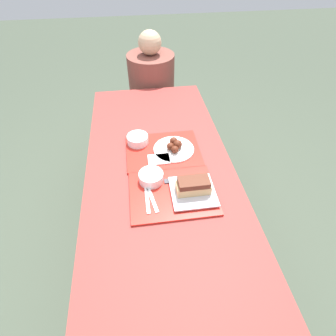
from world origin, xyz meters
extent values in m
plane|color=#424C3D|center=(0.00, 0.00, 0.00)|extent=(12.00, 12.00, 0.00)
cube|color=maroon|center=(0.00, 0.00, 0.74)|extent=(0.77, 1.80, 0.04)
cylinder|color=maroon|center=(-0.32, 0.82, 0.36)|extent=(0.07, 0.07, 0.72)
cylinder|color=maroon|center=(0.32, 0.82, 0.36)|extent=(0.07, 0.07, 0.72)
cube|color=maroon|center=(0.00, 1.12, 0.41)|extent=(0.73, 0.28, 0.04)
cylinder|color=maroon|center=(-0.30, 1.12, 0.20)|extent=(0.06, 0.06, 0.39)
cylinder|color=maroon|center=(0.30, 1.12, 0.20)|extent=(0.06, 0.06, 0.39)
cube|color=red|center=(0.04, -0.15, 0.77)|extent=(0.40, 0.31, 0.01)
cube|color=red|center=(0.03, 0.16, 0.77)|extent=(0.40, 0.31, 0.01)
cylinder|color=white|center=(-0.05, -0.06, 0.80)|extent=(0.12, 0.12, 0.05)
cylinder|color=beige|center=(-0.05, -0.06, 0.81)|extent=(0.10, 0.10, 0.01)
cylinder|color=white|center=(0.13, -0.17, 0.78)|extent=(0.20, 0.20, 0.01)
cube|color=silver|center=(0.13, -0.17, 0.78)|extent=(0.21, 0.21, 0.01)
cube|color=#DBB275|center=(0.13, -0.17, 0.81)|extent=(0.16, 0.07, 0.05)
cube|color=#562819|center=(0.13, -0.17, 0.85)|extent=(0.14, 0.08, 0.03)
cube|color=white|center=(-0.08, -0.18, 0.77)|extent=(0.02, 0.17, 0.00)
cube|color=white|center=(-0.06, -0.18, 0.77)|extent=(0.05, 0.17, 0.00)
cube|color=#3F3F47|center=(0.03, -0.08, 0.77)|extent=(0.04, 0.03, 0.01)
cylinder|color=white|center=(-0.10, 0.24, 0.80)|extent=(0.12, 0.12, 0.05)
cylinder|color=beige|center=(-0.10, 0.24, 0.81)|extent=(0.10, 0.10, 0.01)
cylinder|color=white|center=(0.09, 0.15, 0.78)|extent=(0.22, 0.22, 0.01)
sphere|color=#562314|center=(0.11, 0.16, 0.80)|extent=(0.05, 0.05, 0.05)
sphere|color=#562314|center=(0.10, 0.19, 0.80)|extent=(0.04, 0.04, 0.04)
sphere|color=#562314|center=(0.07, 0.15, 0.80)|extent=(0.04, 0.04, 0.04)
sphere|color=#562314|center=(0.09, 0.12, 0.80)|extent=(0.04, 0.04, 0.04)
cube|color=white|center=(0.00, 0.08, 0.78)|extent=(0.12, 0.08, 0.01)
cylinder|color=brown|center=(0.06, 1.12, 0.68)|extent=(0.38, 0.38, 0.50)
sphere|color=tan|center=(0.06, 1.12, 1.02)|extent=(0.18, 0.18, 0.18)
camera|label=1|loc=(-0.09, -0.94, 1.71)|focal=28.00mm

